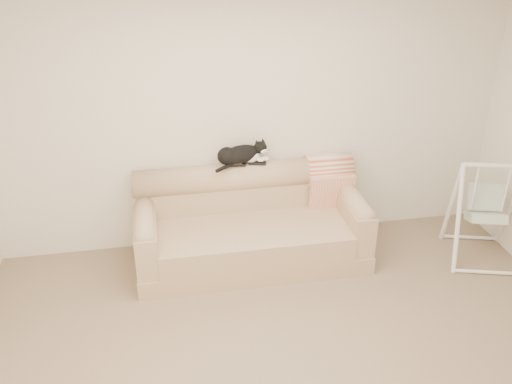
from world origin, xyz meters
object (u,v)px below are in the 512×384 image
(remote_a, at_px, (236,165))
(remote_b, at_px, (257,163))
(tuxedo_cat, at_px, (241,154))
(sofa, at_px, (250,225))
(baby_swing, at_px, (485,211))

(remote_a, xyz_separation_m, remote_b, (0.20, 0.00, -0.00))
(remote_b, height_order, tuxedo_cat, tuxedo_cat)
(sofa, bearing_deg, remote_b, 63.04)
(remote_b, relative_size, baby_swing, 0.17)
(remote_b, bearing_deg, remote_a, -179.06)
(remote_b, bearing_deg, sofa, -116.96)
(remote_a, bearing_deg, tuxedo_cat, 20.44)
(baby_swing, bearing_deg, remote_a, 164.90)
(sofa, xyz_separation_m, remote_a, (-0.09, 0.22, 0.56))
(sofa, distance_m, baby_swing, 2.27)
(sofa, height_order, tuxedo_cat, tuxedo_cat)
(remote_a, relative_size, tuxedo_cat, 0.33)
(sofa, height_order, baby_swing, baby_swing)
(tuxedo_cat, xyz_separation_m, baby_swing, (2.27, -0.64, -0.50))
(sofa, distance_m, remote_a, 0.61)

